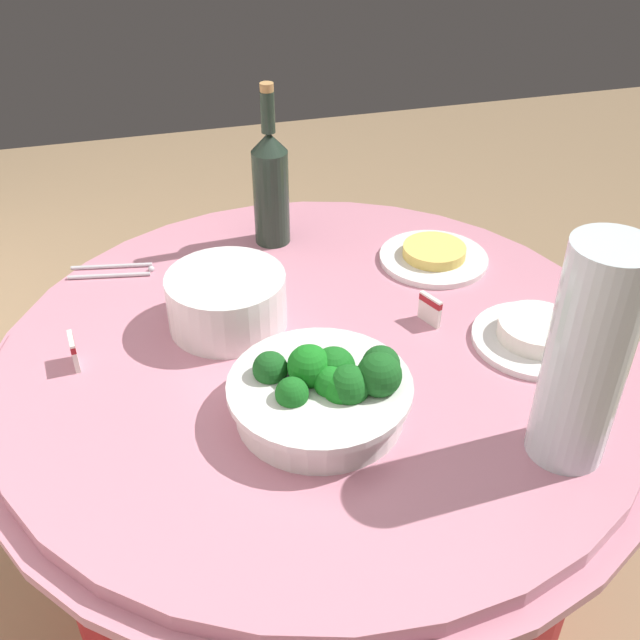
# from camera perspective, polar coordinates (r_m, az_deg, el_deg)

# --- Properties ---
(ground_plane) EXTENTS (6.00, 6.00, 0.00)m
(ground_plane) POSITION_cam_1_polar(r_m,az_deg,el_deg) (1.83, 0.00, -20.63)
(ground_plane) COLOR #9E7F5B
(buffet_table) EXTENTS (1.16, 1.16, 0.74)m
(buffet_table) POSITION_cam_1_polar(r_m,az_deg,el_deg) (1.53, 0.00, -12.76)
(buffet_table) COLOR maroon
(buffet_table) RESTS_ON ground_plane
(broccoli_bowl) EXTENTS (0.28, 0.28, 0.12)m
(broccoli_bowl) POSITION_cam_1_polar(r_m,az_deg,el_deg) (1.11, 0.50, -5.43)
(broccoli_bowl) COLOR white
(broccoli_bowl) RESTS_ON buffet_table
(plate_stack) EXTENTS (0.21, 0.21, 0.10)m
(plate_stack) POSITION_cam_1_polar(r_m,az_deg,el_deg) (1.31, -7.18, 1.50)
(plate_stack) COLOR white
(plate_stack) RESTS_ON buffet_table
(wine_bottle) EXTENTS (0.07, 0.07, 0.34)m
(wine_bottle) POSITION_cam_1_polar(r_m,az_deg,el_deg) (1.53, -3.98, 10.33)
(wine_bottle) COLOR #243428
(wine_bottle) RESTS_ON buffet_table
(decorative_fruit_vase) EXTENTS (0.11, 0.11, 0.34)m
(decorative_fruit_vase) POSITION_cam_1_polar(r_m,az_deg,el_deg) (1.05, 19.76, -3.07)
(decorative_fruit_vase) COLOR silver
(decorative_fruit_vase) RESTS_ON buffet_table
(serving_tongs) EXTENTS (0.07, 0.17, 0.01)m
(serving_tongs) POSITION_cam_1_polar(r_m,az_deg,el_deg) (1.53, -15.55, 3.68)
(serving_tongs) COLOR silver
(serving_tongs) RESTS_ON buffet_table
(food_plate_rice) EXTENTS (0.22, 0.22, 0.04)m
(food_plate_rice) POSITION_cam_1_polar(r_m,az_deg,el_deg) (1.33, 16.33, -1.07)
(food_plate_rice) COLOR white
(food_plate_rice) RESTS_ON buffet_table
(food_plate_noodles) EXTENTS (0.22, 0.22, 0.03)m
(food_plate_noodles) POSITION_cam_1_polar(r_m,az_deg,el_deg) (1.53, 8.75, 4.92)
(food_plate_noodles) COLOR white
(food_plate_noodles) RESTS_ON buffet_table
(label_placard_front) EXTENTS (0.05, 0.01, 0.05)m
(label_placard_front) POSITION_cam_1_polar(r_m,az_deg,el_deg) (1.28, -18.46, -2.19)
(label_placard_front) COLOR white
(label_placard_front) RESTS_ON buffet_table
(label_placard_mid) EXTENTS (0.05, 0.03, 0.05)m
(label_placard_mid) POSITION_cam_1_polar(r_m,az_deg,el_deg) (1.33, 8.47, 0.91)
(label_placard_mid) COLOR white
(label_placard_mid) RESTS_ON buffet_table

